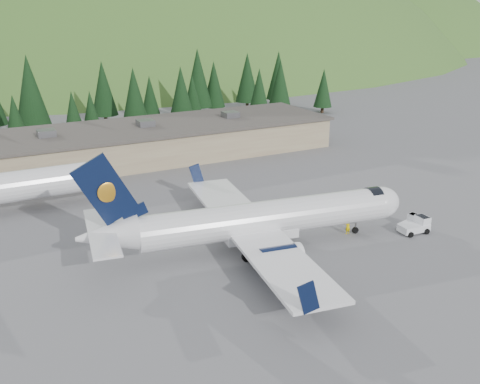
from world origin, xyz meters
name	(u,v)px	position (x,y,z in m)	size (l,w,h in m)	color
ground	(267,246)	(0.00, 0.00, 0.00)	(600.00, 600.00, 0.00)	#5A5A5F
airliner	(259,220)	(-0.98, 0.15, 2.99)	(33.78, 31.82, 11.21)	white
baggage_tug_a	(411,223)	(16.14, -3.43, 0.68)	(3.11, 2.27, 1.52)	white
baggage_tug_b	(416,226)	(15.98, -4.36, 0.77)	(3.36, 2.17, 1.73)	white
terminal_building	(116,145)	(-5.01, 38.00, 2.62)	(71.00, 17.00, 6.10)	#8E785B
ramp_worker	(348,226)	(9.20, -1.25, 0.88)	(0.64, 0.42, 1.75)	#FFD700
tree_line	(47,97)	(-11.14, 60.73, 7.34)	(113.08, 18.50, 14.02)	black
hills	(151,220)	(53.34, 207.38, -82.80)	(614.00, 330.00, 300.00)	#34621C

